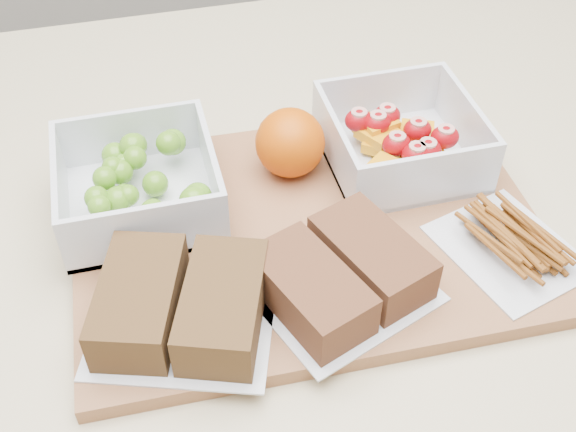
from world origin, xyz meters
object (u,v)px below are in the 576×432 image
at_px(orange, 290,143).
at_px(sandwich_bag_left, 181,304).
at_px(fruit_container, 400,142).
at_px(pretzel_bag, 511,240).
at_px(cutting_board, 307,231).
at_px(grape_container, 141,183).
at_px(sandwich_bag_center, 341,275).

height_order(orange, sandwich_bag_left, orange).
xyz_separation_m(fruit_container, pretzel_bag, (0.05, -0.14, -0.01)).
height_order(cutting_board, fruit_container, fruit_container).
bearing_deg(grape_container, sandwich_bag_left, -83.94).
distance_m(grape_container, fruit_container, 0.25).
bearing_deg(orange, sandwich_bag_left, -129.05).
xyz_separation_m(fruit_container, orange, (-0.11, 0.01, 0.01)).
xyz_separation_m(cutting_board, pretzel_bag, (0.16, -0.07, 0.02)).
bearing_deg(fruit_container, orange, 173.47).
distance_m(fruit_container, orange, 0.11).
relative_size(orange, pretzel_bag, 0.46).
bearing_deg(pretzel_bag, fruit_container, 109.49).
xyz_separation_m(cutting_board, grape_container, (-0.14, 0.07, 0.03)).
xyz_separation_m(grape_container, fruit_container, (0.25, 0.00, -0.00)).
bearing_deg(cutting_board, sandwich_bag_left, -145.57).
bearing_deg(pretzel_bag, sandwich_bag_center, -177.29).
height_order(grape_container, pretzel_bag, grape_container).
height_order(fruit_container, sandwich_bag_left, fruit_container).
bearing_deg(sandwich_bag_left, pretzel_bag, 1.24).
relative_size(grape_container, sandwich_bag_left, 0.81).
relative_size(cutting_board, orange, 6.22).
distance_m(grape_container, orange, 0.15).
height_order(sandwich_bag_center, pretzel_bag, sandwich_bag_center).
bearing_deg(cutting_board, orange, 88.77).
xyz_separation_m(fruit_container, sandwich_bag_center, (-0.11, -0.15, -0.00)).
bearing_deg(fruit_container, cutting_board, -149.35).
bearing_deg(pretzel_bag, grape_container, 155.17).
relative_size(cutting_board, fruit_container, 2.97).
bearing_deg(fruit_container, pretzel_bag, -70.51).
distance_m(cutting_board, orange, 0.09).
bearing_deg(sandwich_bag_center, cutting_board, 94.09).
distance_m(orange, sandwich_bag_left, 0.21).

